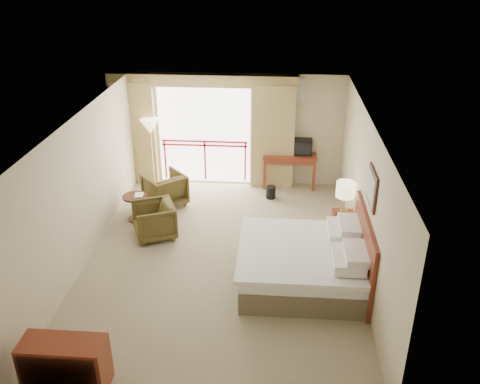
# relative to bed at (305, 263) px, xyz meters

# --- Properties ---
(floor) EXTENTS (7.00, 7.00, 0.00)m
(floor) POSITION_rel_bed_xyz_m (-1.50, 0.60, -0.38)
(floor) COLOR gray
(floor) RESTS_ON ground
(ceiling) EXTENTS (7.00, 7.00, 0.00)m
(ceiling) POSITION_rel_bed_xyz_m (-1.50, 0.60, 2.32)
(ceiling) COLOR white
(ceiling) RESTS_ON wall_back
(wall_back) EXTENTS (5.00, 0.00, 5.00)m
(wall_back) POSITION_rel_bed_xyz_m (-1.50, 4.10, 0.97)
(wall_back) COLOR beige
(wall_back) RESTS_ON ground
(wall_front) EXTENTS (5.00, 0.00, 5.00)m
(wall_front) POSITION_rel_bed_xyz_m (-1.50, -2.90, 0.97)
(wall_front) COLOR beige
(wall_front) RESTS_ON ground
(wall_left) EXTENTS (0.00, 7.00, 7.00)m
(wall_left) POSITION_rel_bed_xyz_m (-4.00, 0.60, 0.97)
(wall_left) COLOR beige
(wall_left) RESTS_ON ground
(wall_right) EXTENTS (0.00, 7.00, 7.00)m
(wall_right) POSITION_rel_bed_xyz_m (1.00, 0.60, 0.97)
(wall_right) COLOR beige
(wall_right) RESTS_ON ground
(balcony_door) EXTENTS (2.40, 0.00, 2.40)m
(balcony_door) POSITION_rel_bed_xyz_m (-2.30, 4.08, 0.82)
(balcony_door) COLOR white
(balcony_door) RESTS_ON wall_back
(balcony_railing) EXTENTS (2.09, 0.03, 1.02)m
(balcony_railing) POSITION_rel_bed_xyz_m (-2.30, 4.06, 0.44)
(balcony_railing) COLOR red
(balcony_railing) RESTS_ON wall_back
(curtain_left) EXTENTS (1.00, 0.26, 2.50)m
(curtain_left) POSITION_rel_bed_xyz_m (-3.95, 3.95, 0.87)
(curtain_left) COLOR #98834B
(curtain_left) RESTS_ON wall_back
(curtain_right) EXTENTS (1.00, 0.26, 2.50)m
(curtain_right) POSITION_rel_bed_xyz_m (-0.65, 3.95, 0.87)
(curtain_right) COLOR #98834B
(curtain_right) RESTS_ON wall_back
(valance) EXTENTS (4.40, 0.22, 0.28)m
(valance) POSITION_rel_bed_xyz_m (-2.30, 3.98, 2.17)
(valance) COLOR #98834B
(valance) RESTS_ON wall_back
(hvac_vent) EXTENTS (0.50, 0.04, 0.50)m
(hvac_vent) POSITION_rel_bed_xyz_m (-0.20, 4.07, 1.97)
(hvac_vent) COLOR silver
(hvac_vent) RESTS_ON wall_back
(bed) EXTENTS (2.13, 2.06, 0.97)m
(bed) POSITION_rel_bed_xyz_m (0.00, 0.00, 0.00)
(bed) COLOR brown
(bed) RESTS_ON floor
(headboard) EXTENTS (0.06, 2.10, 1.30)m
(headboard) POSITION_rel_bed_xyz_m (0.96, 0.00, 0.27)
(headboard) COLOR #612013
(headboard) RESTS_ON wall_right
(framed_art) EXTENTS (0.04, 0.72, 0.60)m
(framed_art) POSITION_rel_bed_xyz_m (0.97, 0.00, 1.47)
(framed_art) COLOR black
(framed_art) RESTS_ON wall_right
(nightstand) EXTENTS (0.44, 0.52, 0.60)m
(nightstand) POSITION_rel_bed_xyz_m (0.79, 1.43, -0.08)
(nightstand) COLOR #612013
(nightstand) RESTS_ON floor
(table_lamp) EXTENTS (0.36, 0.36, 0.64)m
(table_lamp) POSITION_rel_bed_xyz_m (0.79, 1.48, 0.72)
(table_lamp) COLOR tan
(table_lamp) RESTS_ON nightstand
(phone) EXTENTS (0.24, 0.22, 0.09)m
(phone) POSITION_rel_bed_xyz_m (0.74, 1.28, 0.27)
(phone) COLOR black
(phone) RESTS_ON nightstand
(desk) EXTENTS (1.27, 0.62, 0.83)m
(desk) POSITION_rel_bed_xyz_m (-0.23, 4.04, 0.27)
(desk) COLOR #612013
(desk) RESTS_ON floor
(tv) EXTENTS (0.42, 0.34, 0.38)m
(tv) POSITION_rel_bed_xyz_m (0.07, 3.98, 0.64)
(tv) COLOR black
(tv) RESTS_ON desk
(coffee_maker) EXTENTS (0.15, 0.15, 0.27)m
(coffee_maker) POSITION_rel_bed_xyz_m (-0.58, 3.98, 0.59)
(coffee_maker) COLOR black
(coffee_maker) RESTS_ON desk
(cup) EXTENTS (0.09, 0.09, 0.11)m
(cup) POSITION_rel_bed_xyz_m (-0.43, 3.93, 0.51)
(cup) COLOR white
(cup) RESTS_ON desk
(wastebasket) EXTENTS (0.29, 0.29, 0.29)m
(wastebasket) POSITION_rel_bed_xyz_m (-0.65, 3.25, -0.23)
(wastebasket) COLOR black
(wastebasket) RESTS_ON floor
(armchair_far) EXTENTS (1.14, 1.15, 0.75)m
(armchair_far) POSITION_rel_bed_xyz_m (-3.03, 2.73, -0.38)
(armchair_far) COLOR #403517
(armchair_far) RESTS_ON floor
(armchair_near) EXTENTS (1.04, 1.03, 0.72)m
(armchair_near) POSITION_rel_bed_xyz_m (-2.94, 1.32, -0.38)
(armchair_near) COLOR #403517
(armchair_near) RESTS_ON floor
(side_table) EXTENTS (0.52, 0.52, 0.57)m
(side_table) POSITION_rel_bed_xyz_m (-3.50, 1.97, 0.01)
(side_table) COLOR black
(side_table) RESTS_ON floor
(book) EXTENTS (0.21, 0.27, 0.02)m
(book) POSITION_rel_bed_xyz_m (-3.50, 1.97, 0.19)
(book) COLOR white
(book) RESTS_ON side_table
(floor_lamp) EXTENTS (0.43, 0.43, 1.70)m
(floor_lamp) POSITION_rel_bed_xyz_m (-3.51, 3.66, 1.09)
(floor_lamp) COLOR tan
(floor_lamp) RESTS_ON floor
(dresser) EXTENTS (1.10, 0.47, 0.73)m
(dresser) POSITION_rel_bed_xyz_m (-3.21, -2.60, -0.01)
(dresser) COLOR #612013
(dresser) RESTS_ON floor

